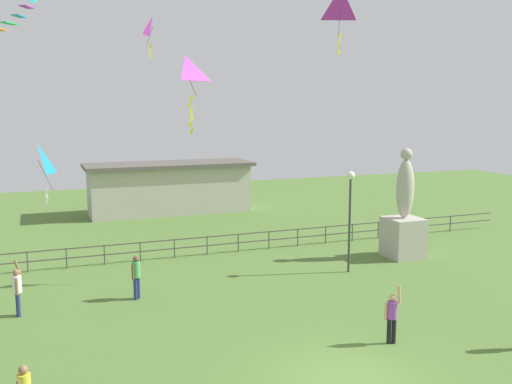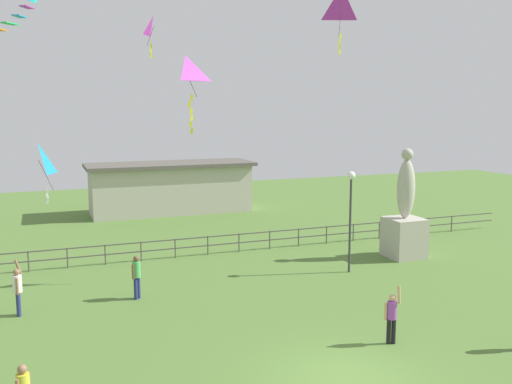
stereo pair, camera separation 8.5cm
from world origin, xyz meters
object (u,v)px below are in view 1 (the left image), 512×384
at_px(kite_1, 341,5).
at_px(kite_4, 186,74).
at_px(streamer_kite, 22,0).
at_px(statue_monument, 404,223).
at_px(person_0, 136,274).
at_px(person_1, 392,315).
at_px(kite_2, 153,28).
at_px(lamppost, 350,199).
at_px(person_3, 17,289).
at_px(kite_5, 38,162).

height_order(kite_1, kite_4, kite_1).
distance_m(kite_4, streamer_kite, 5.38).
distance_m(statue_monument, kite_4, 14.05).
xyz_separation_m(statue_monument, person_0, (-13.21, -1.57, -0.70)).
bearing_deg(person_1, kite_4, 137.88).
height_order(person_0, kite_2, kite_2).
distance_m(person_0, kite_1, 13.46).
relative_size(statue_monument, kite_2, 2.96).
height_order(statue_monument, kite_2, kite_2).
bearing_deg(kite_2, lamppost, -27.80).
relative_size(lamppost, kite_2, 2.51).
bearing_deg(person_3, person_0, 4.15).
relative_size(person_1, kite_5, 0.83).
bearing_deg(lamppost, kite_5, 175.24).
xyz_separation_m(person_1, person_3, (-10.87, 6.72, 0.07)).
height_order(statue_monument, kite_5, kite_5).
relative_size(lamppost, kite_1, 1.70).
height_order(statue_monument, person_0, statue_monument).
relative_size(person_0, person_1, 0.91).
distance_m(person_0, kite_4, 7.88).
xyz_separation_m(person_3, kite_2, (5.91, 4.59, 9.69)).
bearing_deg(kite_4, kite_5, 142.62).
bearing_deg(person_0, person_3, -175.85).
height_order(person_0, kite_4, kite_4).
xyz_separation_m(lamppost, person_0, (-9.40, -0.24, -2.30)).
relative_size(person_3, kite_5, 0.89).
bearing_deg(person_0, kite_1, -0.59).
height_order(lamppost, kite_5, kite_5).
distance_m(kite_1, streamer_kite, 12.27).
distance_m(kite_1, kite_5, 13.35).
bearing_deg(person_3, person_1, -31.71).
bearing_deg(kite_5, streamer_kite, -93.39).
bearing_deg(kite_2, kite_1, -32.70).
relative_size(lamppost, person_0, 2.66).
height_order(kite_1, kite_2, kite_1).
bearing_deg(kite_4, kite_2, 87.96).
relative_size(lamppost, kite_5, 2.02).
xyz_separation_m(statue_monument, kite_4, (-11.72, -3.89, 6.68)).
distance_m(lamppost, streamer_kite, 14.96).
distance_m(person_3, streamer_kite, 9.68).
height_order(kite_2, kite_4, kite_2).
distance_m(lamppost, kite_4, 9.75).
xyz_separation_m(lamppost, person_3, (-13.59, -0.55, -2.27)).
distance_m(kite_1, kite_2, 8.13).
distance_m(lamppost, person_0, 9.68).
bearing_deg(person_1, streamer_kite, 155.50).
distance_m(kite_5, streamer_kite, 6.34).
relative_size(kite_5, streamer_kite, 0.35).
bearing_deg(kite_5, kite_2, 31.01).
height_order(person_1, streamer_kite, streamer_kite).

